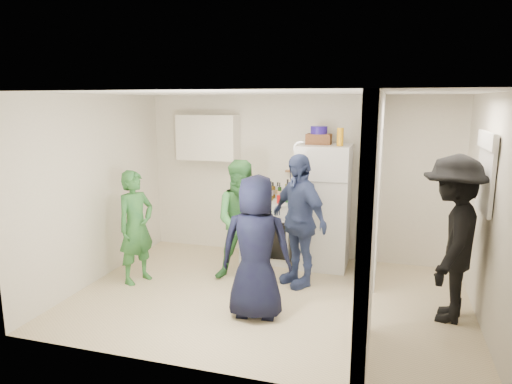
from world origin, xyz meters
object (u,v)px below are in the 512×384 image
Objects in this scene: person_green_left at (136,227)px; person_nook at (452,239)px; stove at (269,229)px; person_green_center at (243,221)px; fridge at (323,206)px; blue_bowl at (319,130)px; person_navy at (256,247)px; wicker_basket at (319,139)px; yellow_cup_stack_top at (340,137)px; person_denim at (298,220)px.

person_nook is at bearing -68.62° from person_green_left.
person_green_center is at bearing -97.75° from stove.
fridge is 7.49× the size of blue_bowl.
person_green_left is 1.91m from person_navy.
wicker_basket is (0.73, 0.02, 1.40)m from stove.
person_green_left is 1.44m from person_green_center.
person_green_center is at bearing -133.60° from wicker_basket.
wicker_basket reaches higher than person_green_left.
yellow_cup_stack_top reaches higher than person_green_left.
stove is at bearing 177.94° from fridge.
person_nook reaches higher than person_green_left.
wicker_basket is 0.21× the size of person_green_center.
person_green_left is 0.92× the size of person_green_center.
person_green_center is (-1.17, -0.75, -1.10)m from yellow_cup_stack_top.
person_green_left is at bearing -147.98° from blue_bowl.
blue_bowl is (0.00, 0.00, 0.13)m from wicker_basket.
person_green_left is at bearing -76.97° from person_nook.
person_green_left is at bearing -150.04° from fridge.
wicker_basket reaches higher than stove.
blue_bowl is (-0.10, 0.05, 1.10)m from fridge.
person_green_center reaches higher than person_navy.
person_green_center is (-0.95, -0.85, -0.07)m from fridge.
fridge reaches higher than stove.
wicker_basket is at bearing -107.65° from person_navy.
fridge is at bearing -110.86° from person_navy.
person_nook is (1.70, -1.35, -1.07)m from blue_bowl.
person_green_center is at bearing -136.05° from person_denim.
wicker_basket is 1.62m from person_green_center.
yellow_cup_stack_top is at bearing -24.44° from fridge.
stove is 0.94m from fridge.
fridge is 0.98m from wicker_basket.
wicker_basket is at bearing 122.94° from person_denim.
yellow_cup_stack_top reaches higher than wicker_basket.
yellow_cup_stack_top is 2.20m from person_navy.
person_green_left is at bearing -177.37° from person_green_center.
stove is at bearing 65.23° from person_green_center.
person_navy is (-0.26, -1.07, -0.06)m from person_denim.
yellow_cup_stack_top is at bearing 98.76° from person_denim.
person_green_left is at bearing -147.98° from wicker_basket.
person_green_center is at bearing -147.55° from yellow_cup_stack_top.
person_green_left is at bearing -125.42° from person_denim.
yellow_cup_stack_top is (0.22, -0.10, 1.02)m from fridge.
person_green_center is at bearing -138.41° from fridge.
yellow_cup_stack_top reaches higher than person_navy.
blue_bowl is 0.36m from yellow_cup_stack_top.
yellow_cup_stack_top is (0.32, -0.15, -0.08)m from blue_bowl.
yellow_cup_stack_top is 3.04m from person_green_left.
fridge is 1.10× the size of person_navy.
person_navy reaches higher than person_green_left.
fridge is 0.97× the size of person_nook.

